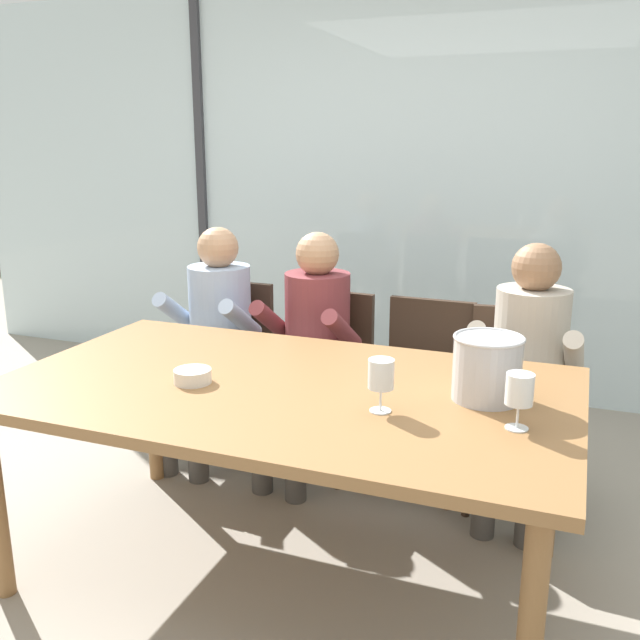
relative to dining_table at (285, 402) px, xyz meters
name	(u,v)px	position (x,y,z in m)	size (l,w,h in m)	color
ground	(365,463)	(0.00, 1.00, -0.70)	(14.00, 14.00, 0.00)	#9E9384
window_glass_panel	(428,191)	(0.00, 2.25, 0.60)	(7.23, 0.03, 2.60)	silver
window_mullion_left	(202,186)	(-1.63, 2.23, 0.60)	(0.06, 0.06, 2.60)	#38383D
hillside_vineyard	(499,203)	(0.00, 5.95, 0.23)	(13.23, 2.40, 1.85)	#386633
dining_table	(285,402)	(0.00, 0.00, 0.00)	(2.03, 1.17, 0.77)	olive
chair_near_curtain	(230,351)	(-0.79, 1.03, -0.19)	(0.44, 0.44, 0.87)	#332319
chair_left_of_center	(326,365)	(-0.21, 0.99, -0.19)	(0.47, 0.47, 0.87)	#332319
chair_center	(425,378)	(0.29, 0.99, -0.19)	(0.45, 0.45, 0.87)	#332319
chair_right_of_center	(515,390)	(0.72, 0.98, -0.19)	(0.50, 0.50, 0.87)	#332319
person_pale_blue_shirt	(213,329)	(-0.78, 0.86, -0.02)	(0.47, 0.62, 1.19)	#9EB2D1
person_maroon_top	(310,339)	(-0.25, 0.86, -0.02)	(0.49, 0.63, 1.19)	brown
person_beige_jumper	(527,363)	(0.77, 0.86, -0.02)	(0.48, 0.62, 1.19)	#B7AD9E
ice_bucket_primary	(487,367)	(0.69, 0.11, 0.18)	(0.23, 0.23, 0.22)	#B7B7BC
tasting_bowl	(193,376)	(-0.31, -0.11, 0.10)	(0.13, 0.13, 0.05)	silver
wine_glass_by_left_taster	(381,376)	(0.39, -0.12, 0.19)	(0.08, 0.08, 0.17)	silver
wine_glass_near_bucket	(519,392)	(0.81, -0.11, 0.19)	(0.08, 0.08, 0.17)	silver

